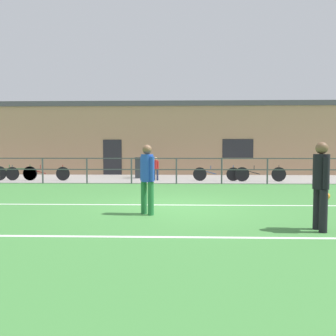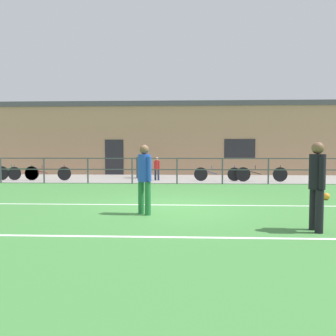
{
  "view_description": "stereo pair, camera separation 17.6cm",
  "coord_description": "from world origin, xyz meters",
  "px_view_note": "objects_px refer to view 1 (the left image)",
  "views": [
    {
      "loc": [
        0.06,
        -8.75,
        1.53
      ],
      "look_at": [
        -0.31,
        3.93,
        0.82
      ],
      "focal_mm": 35.7,
      "sensor_mm": 36.0,
      "label": 1
    },
    {
      "loc": [
        0.24,
        -8.74,
        1.53
      ],
      "look_at": [
        -0.31,
        3.93,
        0.82
      ],
      "focal_mm": 35.7,
      "sensor_mm": 36.0,
      "label": 2
    }
  ],
  "objects_px": {
    "bicycle_parked_0": "(46,173)",
    "bicycle_parked_3": "(15,173)",
    "spectator_child": "(156,167)",
    "bicycle_parked_1": "(216,174)",
    "player_goalkeeper": "(321,181)",
    "trash_bin_0": "(141,168)",
    "soccer_ball_match": "(326,196)",
    "bicycle_parked_2": "(260,174)",
    "player_striker": "(147,175)"
  },
  "relations": [
    {
      "from": "player_goalkeeper",
      "to": "soccer_ball_match",
      "type": "distance_m",
      "value": 4.47
    },
    {
      "from": "trash_bin_0",
      "to": "player_goalkeeper",
      "type": "bearing_deg",
      "value": -67.49
    },
    {
      "from": "bicycle_parked_2",
      "to": "spectator_child",
      "type": "bearing_deg",
      "value": 174.6
    },
    {
      "from": "player_striker",
      "to": "spectator_child",
      "type": "bearing_deg",
      "value": -44.56
    },
    {
      "from": "bicycle_parked_3",
      "to": "bicycle_parked_0",
      "type": "bearing_deg",
      "value": 0.0
    },
    {
      "from": "bicycle_parked_2",
      "to": "bicycle_parked_1",
      "type": "bearing_deg",
      "value": 173.99
    },
    {
      "from": "soccer_ball_match",
      "to": "bicycle_parked_3",
      "type": "distance_m",
      "value": 13.72
    },
    {
      "from": "soccer_ball_match",
      "to": "trash_bin_0",
      "type": "xyz_separation_m",
      "value": [
        -6.49,
        7.18,
        0.46
      ]
    },
    {
      "from": "player_goalkeeper",
      "to": "bicycle_parked_2",
      "type": "xyz_separation_m",
      "value": [
        1.2,
        9.46,
        -0.57
      ]
    },
    {
      "from": "player_goalkeeper",
      "to": "bicycle_parked_2",
      "type": "height_order",
      "value": "player_goalkeeper"
    },
    {
      "from": "bicycle_parked_3",
      "to": "bicycle_parked_1",
      "type": "bearing_deg",
      "value": 0.0
    },
    {
      "from": "spectator_child",
      "to": "bicycle_parked_3",
      "type": "distance_m",
      "value": 6.87
    },
    {
      "from": "bicycle_parked_0",
      "to": "trash_bin_0",
      "type": "height_order",
      "value": "trash_bin_0"
    },
    {
      "from": "player_striker",
      "to": "bicycle_parked_3",
      "type": "distance_m",
      "value": 10.93
    },
    {
      "from": "player_goalkeeper",
      "to": "bicycle_parked_3",
      "type": "height_order",
      "value": "player_goalkeeper"
    },
    {
      "from": "bicycle_parked_1",
      "to": "trash_bin_0",
      "type": "height_order",
      "value": "trash_bin_0"
    },
    {
      "from": "bicycle_parked_0",
      "to": "spectator_child",
      "type": "bearing_deg",
      "value": 2.73
    },
    {
      "from": "spectator_child",
      "to": "bicycle_parked_2",
      "type": "relative_size",
      "value": 0.47
    },
    {
      "from": "bicycle_parked_0",
      "to": "bicycle_parked_3",
      "type": "distance_m",
      "value": 1.55
    },
    {
      "from": "bicycle_parked_0",
      "to": "bicycle_parked_1",
      "type": "height_order",
      "value": "bicycle_parked_0"
    },
    {
      "from": "bicycle_parked_3",
      "to": "trash_bin_0",
      "type": "bearing_deg",
      "value": 13.9
    },
    {
      "from": "soccer_ball_match",
      "to": "bicycle_parked_1",
      "type": "distance_m",
      "value": 6.31
    },
    {
      "from": "spectator_child",
      "to": "bicycle_parked_3",
      "type": "height_order",
      "value": "spectator_child"
    },
    {
      "from": "player_striker",
      "to": "spectator_child",
      "type": "distance_m",
      "value": 8.45
    },
    {
      "from": "spectator_child",
      "to": "bicycle_parked_3",
      "type": "bearing_deg",
      "value": 23.87
    },
    {
      "from": "player_goalkeeper",
      "to": "soccer_ball_match",
      "type": "xyz_separation_m",
      "value": [
        1.87,
        3.97,
        -0.84
      ]
    },
    {
      "from": "spectator_child",
      "to": "bicycle_parked_2",
      "type": "xyz_separation_m",
      "value": [
        4.94,
        -0.47,
        -0.29
      ]
    },
    {
      "from": "soccer_ball_match",
      "to": "bicycle_parked_1",
      "type": "relative_size",
      "value": 0.09
    },
    {
      "from": "bicycle_parked_0",
      "to": "bicycle_parked_1",
      "type": "distance_m",
      "value": 8.23
    },
    {
      "from": "player_goalkeeper",
      "to": "player_striker",
      "type": "bearing_deg",
      "value": 62.9
    },
    {
      "from": "soccer_ball_match",
      "to": "bicycle_parked_3",
      "type": "bearing_deg",
      "value": 155.45
    },
    {
      "from": "soccer_ball_match",
      "to": "bicycle_parked_2",
      "type": "xyz_separation_m",
      "value": [
        -0.67,
        5.48,
        0.27
      ]
    },
    {
      "from": "bicycle_parked_2",
      "to": "bicycle_parked_3",
      "type": "bearing_deg",
      "value": 178.96
    },
    {
      "from": "player_goalkeeper",
      "to": "spectator_child",
      "type": "xyz_separation_m",
      "value": [
        -3.74,
        9.92,
        -0.29
      ]
    },
    {
      "from": "player_goalkeeper",
      "to": "spectator_child",
      "type": "distance_m",
      "value": 10.61
    },
    {
      "from": "bicycle_parked_0",
      "to": "bicycle_parked_3",
      "type": "height_order",
      "value": "bicycle_parked_3"
    },
    {
      "from": "soccer_ball_match",
      "to": "bicycle_parked_3",
      "type": "xyz_separation_m",
      "value": [
        -12.47,
        5.7,
        0.27
      ]
    },
    {
      "from": "spectator_child",
      "to": "bicycle_parked_1",
      "type": "bearing_deg",
      "value": -163.23
    },
    {
      "from": "bicycle_parked_1",
      "to": "spectator_child",
      "type": "bearing_deg",
      "value": 175.02
    },
    {
      "from": "soccer_ball_match",
      "to": "bicycle_parked_2",
      "type": "height_order",
      "value": "bicycle_parked_2"
    },
    {
      "from": "bicycle_parked_3",
      "to": "trash_bin_0",
      "type": "relative_size",
      "value": 2.02
    },
    {
      "from": "bicycle_parked_1",
      "to": "bicycle_parked_3",
      "type": "height_order",
      "value": "bicycle_parked_3"
    },
    {
      "from": "player_goalkeeper",
      "to": "soccer_ball_match",
      "type": "height_order",
      "value": "player_goalkeeper"
    },
    {
      "from": "soccer_ball_match",
      "to": "bicycle_parked_1",
      "type": "height_order",
      "value": "bicycle_parked_1"
    },
    {
      "from": "spectator_child",
      "to": "bicycle_parked_2",
      "type": "height_order",
      "value": "spectator_child"
    },
    {
      "from": "soccer_ball_match",
      "to": "spectator_child",
      "type": "bearing_deg",
      "value": 133.3
    },
    {
      "from": "player_striker",
      "to": "spectator_child",
      "type": "relative_size",
      "value": 1.46
    },
    {
      "from": "spectator_child",
      "to": "bicycle_parked_1",
      "type": "relative_size",
      "value": 0.5
    },
    {
      "from": "bicycle_parked_1",
      "to": "player_goalkeeper",
      "type": "bearing_deg",
      "value": -85.1
    },
    {
      "from": "spectator_child",
      "to": "bicycle_parked_1",
      "type": "distance_m",
      "value": 2.94
    }
  ]
}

